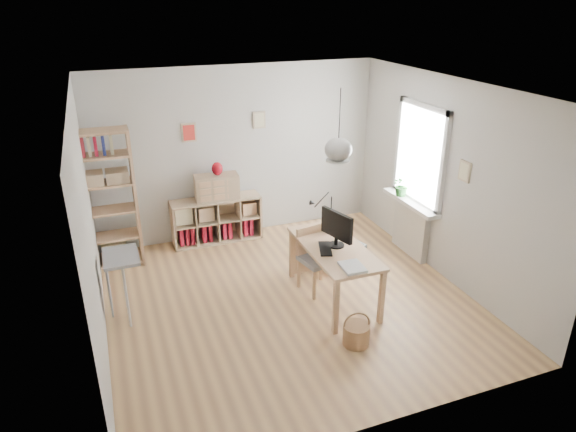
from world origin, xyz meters
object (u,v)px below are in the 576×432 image
object	(u,v)px
cube_shelf	(215,223)
monitor	(337,227)
drawer_chest	(217,187)
storage_chest	(341,250)
desk	(334,253)
tall_bookshelf	(106,195)
chair	(316,255)

from	to	relation	value
cube_shelf	monitor	size ratio (longest dim) A/B	2.72
cube_shelf	drawer_chest	xyz separation A→B (m)	(0.05, -0.04, 0.61)
storage_chest	drawer_chest	world-z (taller)	drawer_chest
cube_shelf	desk	bearing A→B (deg)	-65.39
cube_shelf	monitor	world-z (taller)	monitor
desk	storage_chest	bearing A→B (deg)	57.57
tall_bookshelf	chair	size ratio (longest dim) A/B	2.32
desk	monitor	distance (m)	0.35
cube_shelf	monitor	xyz separation A→B (m)	(1.05, -2.22, 0.71)
desk	chair	xyz separation A→B (m)	(-0.11, 0.32, -0.16)
chair	monitor	distance (m)	0.62
monitor	tall_bookshelf	bearing A→B (deg)	126.79
desk	storage_chest	xyz separation A→B (m)	(0.54, 0.85, -0.46)
monitor	cube_shelf	bearing A→B (deg)	98.65
storage_chest	desk	bearing A→B (deg)	-140.80
desk	cube_shelf	distance (m)	2.48
drawer_chest	cube_shelf	bearing A→B (deg)	146.69
desk	cube_shelf	size ratio (longest dim) A/B	1.07
desk	monitor	size ratio (longest dim) A/B	2.91
drawer_chest	desk	bearing A→B (deg)	-62.42
storage_chest	tall_bookshelf	bearing A→B (deg)	142.26
desk	tall_bookshelf	xyz separation A→B (m)	(-2.59, 1.95, 0.43)
monitor	drawer_chest	bearing A→B (deg)	97.89
monitor	drawer_chest	size ratio (longest dim) A/B	0.77
tall_bookshelf	storage_chest	bearing A→B (deg)	-19.36
drawer_chest	tall_bookshelf	bearing A→B (deg)	-167.82
chair	storage_chest	xyz separation A→B (m)	(0.65, 0.53, -0.30)
cube_shelf	chair	world-z (taller)	chair
desk	monitor	bearing A→B (deg)	21.46
cube_shelf	drawer_chest	world-z (taller)	drawer_chest
chair	drawer_chest	bearing A→B (deg)	102.90
storage_chest	monitor	world-z (taller)	monitor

